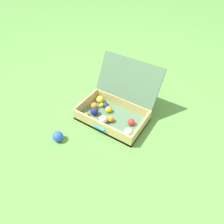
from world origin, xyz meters
The scene contains 3 objects.
ground_plane centered at (0.00, 0.00, 0.00)m, with size 16.00×16.00×0.00m, color #569342.
open_suitcase centered at (-0.02, 0.12, 0.11)m, with size 0.64×0.62×0.48m.
stray_ball_on_grass centered at (-0.28, -0.42, 0.05)m, with size 0.10×0.10×0.10m, color blue.
Camera 1 is at (0.74, -1.12, 1.44)m, focal length 32.38 mm.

